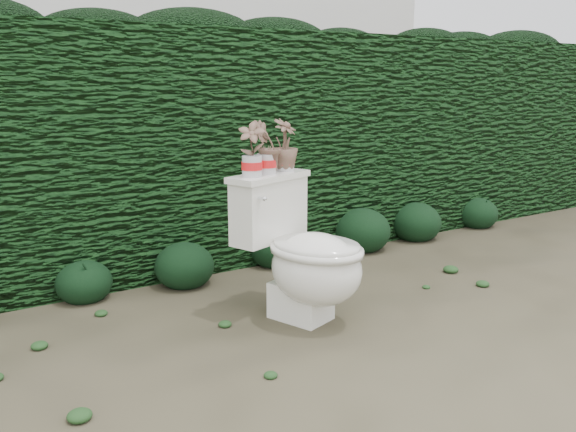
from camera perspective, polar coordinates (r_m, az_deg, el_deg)
ground at (r=3.30m, az=3.59°, el=-10.08°), size 60.00×60.00×0.00m
hedge at (r=4.46m, az=-8.52°, el=6.43°), size 8.00×1.00×1.60m
house_wall at (r=8.81m, az=-17.34°, el=16.85°), size 8.00×3.50×4.00m
toilet at (r=3.24m, az=1.50°, el=-3.78°), size 0.65×0.79×0.78m
potted_plant_left at (r=3.18m, az=-3.41°, el=6.11°), size 0.17×0.16×0.27m
potted_plant_center at (r=3.27m, az=-2.02°, el=6.31°), size 0.16×0.14×0.27m
potted_plant_right at (r=3.38m, az=-0.33°, el=6.53°), size 0.21×0.21×0.27m
liriope_clump_2 at (r=3.80m, az=-18.59°, el=-5.50°), size 0.33×0.33×0.26m
liriope_clump_3 at (r=3.90m, az=-9.69°, el=-4.24°), size 0.38×0.38×0.30m
liriope_clump_4 at (r=4.27m, az=-1.22°, el=-2.68°), size 0.36×0.36×0.29m
liriope_clump_5 at (r=4.67m, az=6.94°, el=-1.04°), size 0.44×0.44×0.35m
liriope_clump_6 at (r=5.06m, az=11.88°, el=-0.28°), size 0.41×0.41×0.33m
liriope_clump_7 at (r=5.63m, az=17.31°, el=0.50°), size 0.36×0.36×0.28m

